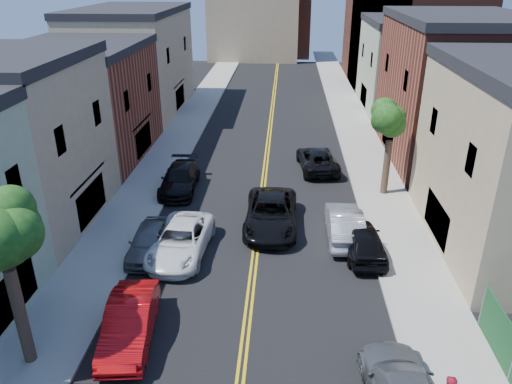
% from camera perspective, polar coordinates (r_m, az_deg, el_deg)
% --- Properties ---
extents(sidewalk_left, '(3.20, 100.00, 0.15)m').
position_cam_1_polar(sidewalk_left, '(42.80, -9.25, 5.96)').
color(sidewalk_left, gray).
rests_on(sidewalk_left, ground).
extents(sidewalk_right, '(3.20, 100.00, 0.15)m').
position_cam_1_polar(sidewalk_right, '(42.29, 12.24, 5.49)').
color(sidewalk_right, gray).
rests_on(sidewalk_right, ground).
extents(curb_left, '(0.30, 100.00, 0.15)m').
position_cam_1_polar(curb_left, '(42.46, -6.93, 5.95)').
color(curb_left, gray).
rests_on(curb_left, ground).
extents(curb_right, '(0.30, 100.00, 0.15)m').
position_cam_1_polar(curb_right, '(42.06, 9.88, 5.58)').
color(curb_right, gray).
rests_on(curb_right, ground).
extents(bldg_left_tan_near, '(9.00, 10.00, 9.00)m').
position_cam_1_polar(bldg_left_tan_near, '(30.35, -27.24, 4.57)').
color(bldg_left_tan_near, '#998466').
rests_on(bldg_left_tan_near, ground).
extents(bldg_left_brick, '(9.00, 12.00, 8.00)m').
position_cam_1_polar(bldg_left_brick, '(39.90, -19.55, 9.40)').
color(bldg_left_brick, brown).
rests_on(bldg_left_brick, ground).
extents(bldg_left_tan_far, '(9.00, 16.00, 9.50)m').
position_cam_1_polar(bldg_left_tan_far, '(52.64, -13.98, 14.29)').
color(bldg_left_tan_far, '#998466').
rests_on(bldg_left_tan_far, ground).
extents(bldg_right_brick, '(9.00, 14.00, 10.00)m').
position_cam_1_polar(bldg_right_brick, '(40.54, 21.96, 10.73)').
color(bldg_right_brick, brown).
rests_on(bldg_right_brick, ground).
extents(bldg_right_palegrn, '(9.00, 12.00, 8.50)m').
position_cam_1_polar(bldg_right_palegrn, '(53.90, 17.49, 13.58)').
color(bldg_right_palegrn, gray).
rests_on(bldg_right_palegrn, ground).
extents(church, '(16.20, 14.20, 22.60)m').
position_cam_1_polar(church, '(68.60, 16.96, 18.32)').
color(church, '#4C2319').
rests_on(church, ground).
extents(backdrop_left, '(14.00, 8.00, 12.00)m').
position_cam_1_polar(backdrop_left, '(82.10, -0.29, 19.29)').
color(backdrop_left, '#998466').
rests_on(backdrop_left, ground).
extents(backdrop_center, '(10.00, 8.00, 10.00)m').
position_cam_1_polar(backdrop_center, '(86.02, 2.71, 18.83)').
color(backdrop_center, brown).
rests_on(backdrop_center, ground).
extents(tree_right_far, '(4.40, 4.40, 8.03)m').
position_cam_1_polar(tree_right_far, '(31.27, 15.68, 9.35)').
color(tree_right_far, '#3B271D').
rests_on(tree_right_far, sidewalk_right).
extents(red_sedan, '(2.25, 5.10, 1.63)m').
position_cam_1_polar(red_sedan, '(20.52, -14.46, -14.43)').
color(red_sedan, red).
rests_on(red_sedan, ground).
extents(white_pickup, '(2.99, 5.86, 1.58)m').
position_cam_1_polar(white_pickup, '(25.49, -8.73, -5.59)').
color(white_pickup, white).
rests_on(white_pickup, ground).
extents(grey_car_left, '(1.88, 4.46, 1.51)m').
position_cam_1_polar(grey_car_left, '(25.83, -12.33, -5.57)').
color(grey_car_left, '#595C60').
rests_on(grey_car_left, ground).
extents(black_car_left, '(2.41, 5.53, 1.58)m').
position_cam_1_polar(black_car_left, '(32.86, -8.86, 1.53)').
color(black_car_left, black).
rests_on(black_car_left, ground).
extents(black_car_right, '(2.18, 4.86, 1.62)m').
position_cam_1_polar(black_car_right, '(25.77, 12.30, -5.49)').
color(black_car_right, black).
rests_on(black_car_right, ground).
extents(silver_car_right, '(1.80, 5.16, 1.70)m').
position_cam_1_polar(silver_car_right, '(27.07, 10.25, -3.67)').
color(silver_car_right, '#A8AAAF').
rests_on(silver_car_right, ground).
extents(dark_car_right_far, '(3.21, 5.80, 1.54)m').
position_cam_1_polar(dark_car_right_far, '(36.17, 7.13, 3.78)').
color(dark_car_right_far, black).
rests_on(dark_car_right_far, ground).
extents(black_suv_lane, '(2.90, 6.24, 1.73)m').
position_cam_1_polar(black_suv_lane, '(27.72, 1.74, -2.52)').
color(black_suv_lane, black).
rests_on(black_suv_lane, ground).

